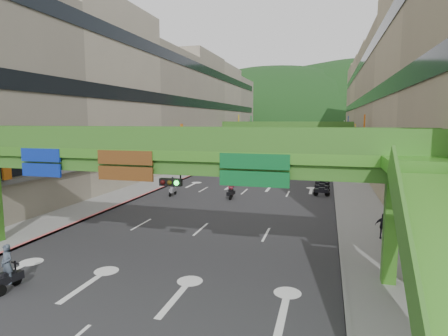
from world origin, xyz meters
TOP-DOWN VIEW (x-y plane):
  - ground at (0.00, 0.00)m, footprint 320.00×320.00m
  - road_slab at (0.00, 50.00)m, footprint 18.00×140.00m
  - sidewalk_left at (-11.00, 50.00)m, footprint 4.00×140.00m
  - sidewalk_right at (11.00, 50.00)m, footprint 4.00×140.00m
  - curb_left at (-9.10, 50.00)m, footprint 0.20×140.00m
  - curb_right at (9.10, 50.00)m, footprint 0.20×140.00m
  - building_row_left at (-18.93, 50.00)m, footprint 12.80×95.00m
  - building_row_right at (18.93, 50.00)m, footprint 12.80×95.00m
  - overpass_near at (0.93, 5.38)m, footprint 28.00×12.27m
  - overpass_far at (0.00, 65.00)m, footprint 28.00×2.20m
  - hill_left at (-15.00, 160.00)m, footprint 168.00×140.00m
  - hill_right at (25.00, 180.00)m, footprint 208.00×176.00m
  - bunting_string at (0.00, 30.00)m, footprint 26.00×0.36m
  - scooter_rider_near at (-5.13, 1.00)m, footprint 0.75×1.59m
  - scooter_rider_mid at (-0.49, 22.25)m, footprint 0.85×1.59m
  - scooter_rider_left at (-6.41, 22.16)m, footprint 0.93×1.60m
  - scooter_rider_far at (-2.68, 50.01)m, footprint 0.83×1.60m
  - parked_scooter_row at (7.80, 29.03)m, footprint 1.60×7.15m
  - car_silver at (-5.74, 41.09)m, footprint 2.23×4.73m
  - car_yellow at (2.76, 73.77)m, footprint 1.94×4.16m
  - pedestrian_red at (12.20, 11.24)m, footprint 0.84×0.67m
  - pedestrian_dark at (11.65, 12.75)m, footprint 0.98×0.53m
  - pedestrian_blue at (9.80, 38.16)m, footprint 1.04×0.93m

SIDE VIEW (x-z plane):
  - ground at x=0.00m, z-range 0.00..0.00m
  - hill_left at x=-15.00m, z-range -56.00..56.00m
  - hill_right at x=25.00m, z-range -64.00..64.00m
  - road_slab at x=0.00m, z-range 0.00..0.02m
  - sidewalk_left at x=-11.00m, z-range 0.00..0.15m
  - sidewalk_right at x=11.00m, z-range 0.00..0.15m
  - curb_left at x=-9.10m, z-range 0.00..0.18m
  - curb_right at x=9.10m, z-range 0.00..0.18m
  - parked_scooter_row at x=7.80m, z-range -0.02..1.06m
  - car_yellow at x=2.76m, z-range 0.00..1.38m
  - car_silver at x=-5.74m, z-range 0.00..1.50m
  - pedestrian_dark at x=11.65m, z-range 0.00..1.59m
  - pedestrian_red at x=12.20m, z-range 0.00..1.68m
  - scooter_rider_left at x=-6.41m, z-range -0.01..1.87m
  - pedestrian_blue at x=9.80m, z-range 0.00..1.87m
  - scooter_rider_mid at x=-0.49m, z-range 0.02..1.94m
  - scooter_rider_near at x=-5.13m, z-range -0.06..2.03m
  - scooter_rider_far at x=-2.68m, z-range 0.01..1.99m
  - overpass_near at x=0.93m, z-range 1.66..8.76m
  - overpass_far at x=0.00m, z-range 1.85..8.95m
  - bunting_string at x=0.00m, z-range 5.73..6.19m
  - building_row_left at x=-18.93m, z-range -0.04..18.96m
  - building_row_right at x=18.93m, z-range -0.04..18.96m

